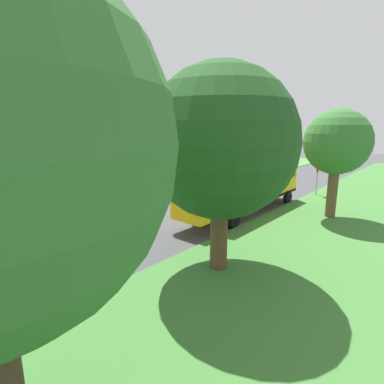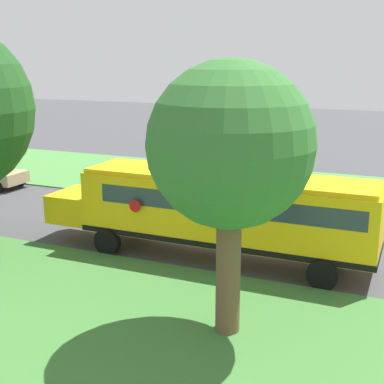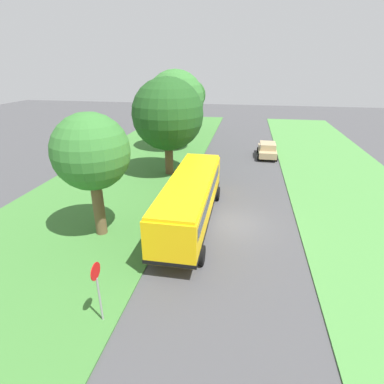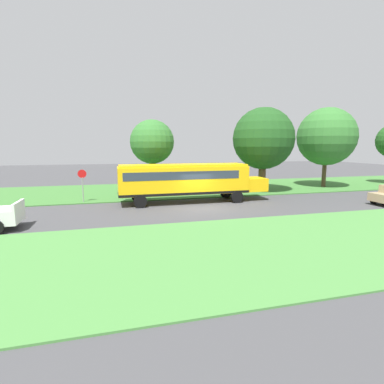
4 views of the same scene
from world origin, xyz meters
The scene contains 9 objects.
ground_plane centered at (0.00, 0.00, 0.00)m, with size 120.00×120.00×0.00m, color #424244.
grass_verge centered at (-10.00, 0.00, 0.04)m, with size 12.00×80.00×0.08m, color #3D7533.
school_bus centered at (-2.60, -0.48, 1.92)m, with size 2.84×12.42×3.16m.
car_tan_nearest centered at (2.80, 15.45, 0.88)m, with size 2.02×4.40×1.56m.
oak_tree_beside_bus centered at (-7.53, -2.59, 4.93)m, with size 4.16×4.16×7.11m.
oak_tree_roadside_mid centered at (-6.17, 8.38, 5.29)m, with size 6.10×6.10×8.42m.
oak_tree_far_end centered at (-7.35, 16.73, 5.80)m, with size 6.35×6.35×8.84m.
oak_tree_across_road centered at (-7.46, 26.24, 5.20)m, with size 4.07×4.07×7.30m.
stop_sign centered at (-4.60, -8.78, 1.74)m, with size 0.08×0.68×2.74m.
Camera 3 is at (0.43, -16.84, 9.34)m, focal length 28.00 mm.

